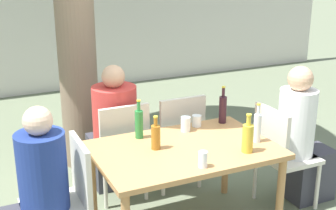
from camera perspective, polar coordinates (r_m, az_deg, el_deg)
The scene contains 17 objects.
cafe_building_wall at distance 7.50m, azimuth -13.56°, elevation 12.13°, with size 10.00×0.08×2.80m.
dining_table_front at distance 3.61m, azimuth 2.01°, elevation -6.35°, with size 1.37×0.91×0.73m.
patio_chair_0 at distance 3.39m, azimuth -12.26°, elevation -10.82°, with size 0.44×0.44×0.92m.
patio_chair_1 at distance 4.12m, azimuth 13.53°, elevation -5.47°, with size 0.44×0.44×0.92m.
patio_chair_2 at distance 4.14m, azimuth -5.74°, elevation -4.89°, with size 0.44×0.44×0.92m.
patio_chair_3 at distance 4.33m, azimuth 1.13°, elevation -3.71°, with size 0.44×0.44×0.92m.
person_seated_0 at distance 3.35m, azimuth -16.30°, elevation -11.30°, with size 0.57×0.33×1.21m.
person_seated_1 at distance 4.25m, azimuth 16.08°, elevation -4.44°, with size 0.56×0.32×1.25m.
person_seated_2 at distance 4.33m, azimuth -6.76°, elevation -3.44°, with size 0.40×0.60×1.22m.
water_bottle_0 at distance 3.70m, azimuth 10.84°, elevation -2.65°, with size 0.06×0.06×0.32m.
wine_bottle_1 at distance 4.05m, azimuth 6.69°, elevation -0.45°, with size 0.07×0.07×0.33m.
green_bottle_2 at distance 3.71m, azimuth -3.55°, elevation -2.24°, with size 0.07×0.07×0.32m.
oil_cruet_3 at distance 3.50m, azimuth 9.70°, elevation -3.91°, with size 0.08×0.08×0.30m.
amber_bottle_4 at distance 3.51m, azimuth -1.50°, elevation -3.83°, with size 0.07×0.07×0.26m.
drinking_glass_0 at distance 3.86m, azimuth 2.16°, elevation -2.33°, with size 0.08×0.08×0.13m.
drinking_glass_1 at distance 3.98m, azimuth 3.52°, elevation -1.93°, with size 0.08×0.08×0.10m.
drinking_glass_2 at distance 3.25m, azimuth 4.28°, elevation -6.63°, with size 0.06×0.06×0.11m.
Camera 1 is at (-1.49, -2.92, 2.16)m, focal length 50.00 mm.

